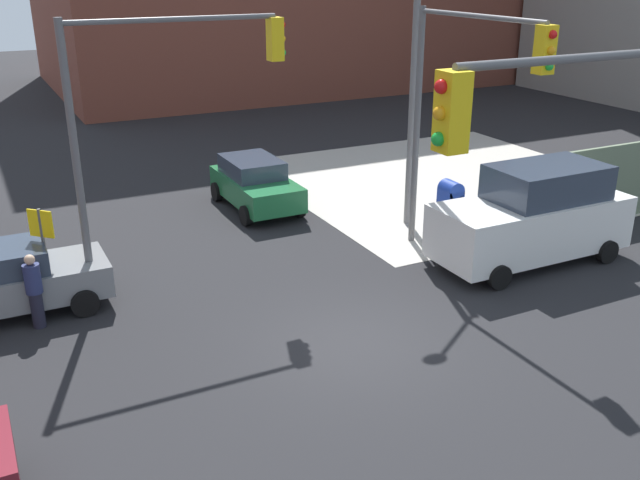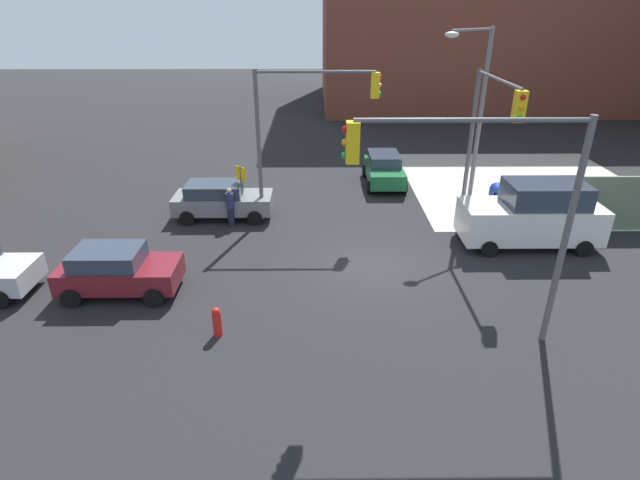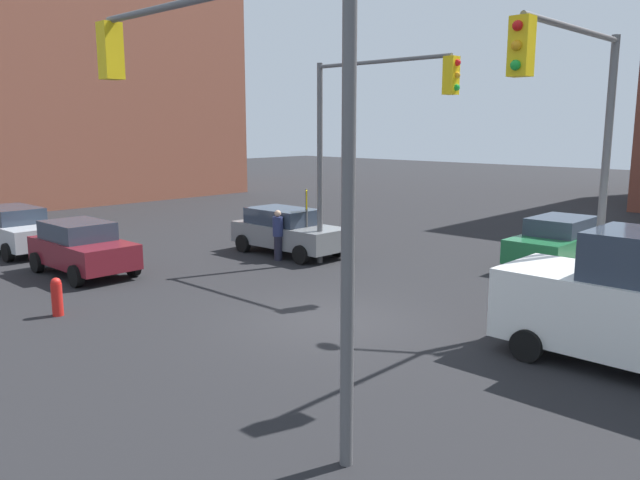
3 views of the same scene
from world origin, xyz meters
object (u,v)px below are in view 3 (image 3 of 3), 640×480
Objects in this scene: traffic_signal_ne_corner at (577,122)px; pedestrian_crossing at (278,234)px; hatchback_green at (557,242)px; sedan_silver at (15,229)px; hatchback_maroon at (82,247)px; traffic_signal_nw_corner at (367,123)px; sedan_gray at (288,231)px; traffic_signal_se_corner at (229,116)px; fire_hydrant at (57,296)px.

traffic_signal_ne_corner is 11.00m from pedestrian_crossing.
sedan_silver is at bearing -144.44° from hatchback_green.
traffic_signal_nw_corner is at bearing 45.25° from hatchback_maroon.
sedan_gray and hatchback_green have the same top height.
traffic_signal_se_corner is at bearing -14.26° from hatchback_maroon.
fire_hydrant is at bearing -15.39° from sedan_silver.
traffic_signal_ne_corner is 14.42m from hatchback_maroon.
pedestrian_crossing is at bearing -167.91° from traffic_signal_nw_corner.
traffic_signal_ne_corner is 19.24m from sedan_silver.
traffic_signal_nw_corner is 13.47m from sedan_silver.
hatchback_maroon is 0.97× the size of hatchback_green.
fire_hydrant is 0.24× the size of hatchback_maroon.
traffic_signal_nw_corner is at bearing 28.96° from sedan_silver.
pedestrian_crossing reaches higher than sedan_gray.
hatchback_green is (-0.60, 13.75, -3.82)m from traffic_signal_se_corner.
traffic_signal_nw_corner and traffic_signal_ne_corner have the same top height.
traffic_signal_ne_corner is (7.03, -1.84, -0.02)m from traffic_signal_nw_corner.
traffic_signal_ne_corner is at bearing 71.94° from traffic_signal_se_corner.
traffic_signal_se_corner is at bearing -108.06° from traffic_signal_ne_corner.
traffic_signal_ne_corner reaches higher than pedestrian_crossing.
traffic_signal_se_corner is 14.29m from hatchback_green.
pedestrian_crossing reaches higher than fire_hydrant.
traffic_signal_nw_corner is 10.15m from traffic_signal_se_corner.
traffic_signal_nw_corner is 1.67× the size of hatchback_maroon.
traffic_signal_ne_corner is 3.77× the size of pedestrian_crossing.
traffic_signal_nw_corner is 5.38m from sedan_gray.
traffic_signal_se_corner reaches higher than sedan_gray.
traffic_signal_nw_corner is 1.46× the size of sedan_silver.
traffic_signal_ne_corner is at bearing 18.42° from hatchback_maroon.
sedan_gray is at bearing -5.01° from pedestrian_crossing.
traffic_signal_se_corner is at bearing -9.70° from sedan_silver.
traffic_signal_nw_corner is at bearing 165.37° from traffic_signal_ne_corner.
traffic_signal_nw_corner reaches higher than hatchback_green.
traffic_signal_se_corner reaches higher than hatchback_maroon.
hatchback_green is (15.41, 11.02, -0.00)m from sedan_silver.
traffic_signal_se_corner is 8.30m from fire_hydrant.
traffic_signal_se_corner is at bearing -170.86° from pedestrian_crossing.
hatchback_green is at bearing 46.92° from hatchback_maroon.
sedan_gray is 6.93m from hatchback_maroon.
fire_hydrant is at bearing -116.00° from hatchback_green.
hatchback_green reaches higher than fire_hydrant.
traffic_signal_nw_corner is 3.77× the size of pedestrian_crossing.
traffic_signal_se_corner reaches higher than fire_hydrant.
pedestrian_crossing is at bearing 34.66° from sedan_silver.
sedan_silver is at bearing -138.86° from sedan_gray.
fire_hydrant is (-2.47, -8.70, -4.13)m from traffic_signal_nw_corner.
hatchback_green is 2.32× the size of pedestrian_crossing.
sedan_silver is 9.95m from sedan_gray.
traffic_signal_se_corner is 1.67× the size of hatchback_maroon.
traffic_signal_nw_corner is 1.63× the size of hatchback_green.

